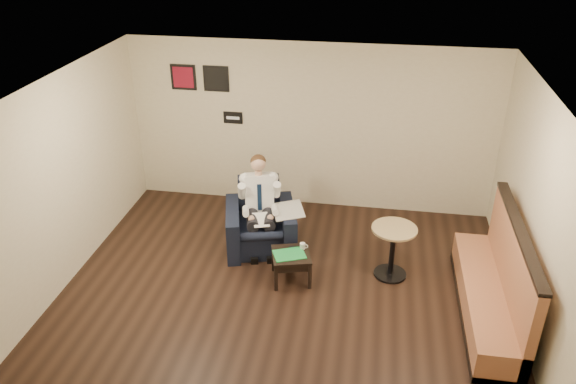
% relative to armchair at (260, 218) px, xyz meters
% --- Properties ---
extents(ground, '(6.00, 6.00, 0.00)m').
position_rel_armchair_xyz_m(ground, '(0.55, -1.51, -0.49)').
color(ground, black).
rests_on(ground, ground).
extents(wall_back, '(6.00, 0.02, 2.80)m').
position_rel_armchair_xyz_m(wall_back, '(0.55, 1.49, 0.91)').
color(wall_back, beige).
rests_on(wall_back, ground).
extents(wall_left, '(0.02, 6.00, 2.80)m').
position_rel_armchair_xyz_m(wall_left, '(-2.45, -1.51, 0.91)').
color(wall_left, beige).
rests_on(wall_left, ground).
extents(wall_right, '(0.02, 6.00, 2.80)m').
position_rel_armchair_xyz_m(wall_right, '(3.55, -1.51, 0.91)').
color(wall_right, beige).
rests_on(wall_right, ground).
extents(ceiling, '(6.00, 6.00, 0.02)m').
position_rel_armchair_xyz_m(ceiling, '(0.55, -1.51, 2.31)').
color(ceiling, white).
rests_on(ceiling, wall_back).
extents(seating_sign, '(0.32, 0.02, 0.20)m').
position_rel_armchair_xyz_m(seating_sign, '(-0.75, 1.48, 1.01)').
color(seating_sign, black).
rests_on(seating_sign, wall_back).
extents(art_print_left, '(0.42, 0.03, 0.42)m').
position_rel_armchair_xyz_m(art_print_left, '(-1.55, 1.48, 1.66)').
color(art_print_left, maroon).
rests_on(art_print_left, wall_back).
extents(art_print_right, '(0.42, 0.03, 0.42)m').
position_rel_armchair_xyz_m(art_print_right, '(-1.00, 1.48, 1.66)').
color(art_print_right, black).
rests_on(art_print_right, wall_back).
extents(armchair, '(1.24, 1.24, 0.98)m').
position_rel_armchair_xyz_m(armchair, '(0.00, 0.00, 0.00)').
color(armchair, black).
rests_on(armchair, ground).
extents(seated_man, '(0.86, 1.09, 1.35)m').
position_rel_armchair_xyz_m(seated_man, '(0.03, -0.12, 0.18)').
color(seated_man, white).
rests_on(seated_man, armchair).
extents(lap_papers, '(0.32, 0.38, 0.01)m').
position_rel_armchair_xyz_m(lap_papers, '(0.06, -0.23, 0.11)').
color(lap_papers, white).
rests_on(lap_papers, seated_man).
extents(newspaper, '(0.57, 0.64, 0.01)m').
position_rel_armchair_xyz_m(newspaper, '(0.43, 0.00, 0.18)').
color(newspaper, silver).
rests_on(newspaper, armchair).
extents(side_table, '(0.63, 0.63, 0.42)m').
position_rel_armchair_xyz_m(side_table, '(0.59, -0.76, -0.28)').
color(side_table, black).
rests_on(side_table, ground).
extents(green_folder, '(0.51, 0.44, 0.01)m').
position_rel_armchair_xyz_m(green_folder, '(0.57, -0.78, -0.06)').
color(green_folder, green).
rests_on(green_folder, side_table).
extents(coffee_mug, '(0.09, 0.09, 0.09)m').
position_rel_armchair_xyz_m(coffee_mug, '(0.72, -0.60, -0.03)').
color(coffee_mug, white).
rests_on(coffee_mug, side_table).
extents(smartphone, '(0.14, 0.08, 0.01)m').
position_rel_armchair_xyz_m(smartphone, '(0.60, -0.60, -0.07)').
color(smartphone, black).
rests_on(smartphone, side_table).
extents(banquette, '(0.59, 2.48, 1.27)m').
position_rel_armchair_xyz_m(banquette, '(3.14, -1.08, 0.14)').
color(banquette, '#AA6641').
rests_on(banquette, ground).
extents(cafe_table, '(0.64, 0.64, 0.77)m').
position_rel_armchair_xyz_m(cafe_table, '(1.96, -0.43, -0.10)').
color(cafe_table, '#A18557').
rests_on(cafe_table, ground).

